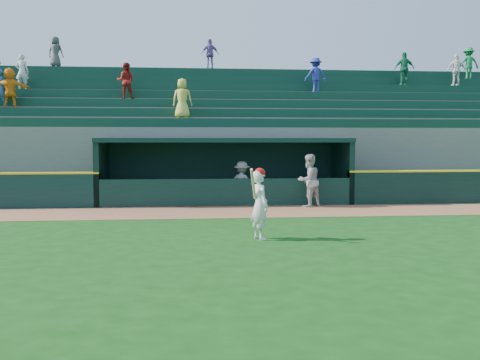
# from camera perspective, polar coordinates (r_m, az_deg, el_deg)

# --- Properties ---
(ground) EXTENTS (120.00, 120.00, 0.00)m
(ground) POSITION_cam_1_polar(r_m,az_deg,el_deg) (12.93, 0.69, -6.26)
(ground) COLOR #124110
(ground) RESTS_ON ground
(warning_track) EXTENTS (40.00, 3.00, 0.01)m
(warning_track) POSITION_cam_1_polar(r_m,az_deg,el_deg) (17.75, -1.03, -3.41)
(warning_track) COLOR #925A3A
(warning_track) RESTS_ON ground
(dugout_player_front) EXTENTS (1.15, 1.06, 1.89)m
(dugout_player_front) POSITION_cam_1_polar(r_m,az_deg,el_deg) (19.18, 7.35, -0.07)
(dugout_player_front) COLOR #A3A39E
(dugout_player_front) RESTS_ON ground
(dugout_player_inside) EXTENTS (1.19, 0.97, 1.60)m
(dugout_player_inside) POSITION_cam_1_polar(r_m,az_deg,el_deg) (19.76, 0.21, -0.32)
(dugout_player_inside) COLOR gray
(dugout_player_inside) RESTS_ON ground
(dugout) EXTENTS (9.40, 2.80, 2.46)m
(dugout) POSITION_cam_1_polar(r_m,az_deg,el_deg) (20.71, -1.71, 1.42)
(dugout) COLOR slate
(dugout) RESTS_ON ground
(stands) EXTENTS (34.50, 6.25, 7.47)m
(stands) POSITION_cam_1_polar(r_m,az_deg,el_deg) (25.25, -2.45, 4.28)
(stands) COLOR slate
(stands) RESTS_ON ground
(batter_at_plate) EXTENTS (0.58, 0.82, 1.73)m
(batter_at_plate) POSITION_cam_1_polar(r_m,az_deg,el_deg) (12.72, 2.10, -2.51)
(batter_at_plate) COLOR silver
(batter_at_plate) RESTS_ON ground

